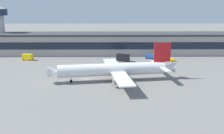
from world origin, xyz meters
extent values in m
plane|color=slate|center=(0.00, 0.00, 0.00)|extent=(600.00, 600.00, 0.00)
cube|color=#9E9993|center=(0.00, 59.24, 6.05)|extent=(180.31, 19.15, 12.10)
cube|color=#38383D|center=(0.00, 59.24, 12.70)|extent=(183.92, 19.53, 1.20)
cube|color=#192333|center=(0.00, 49.62, 6.65)|extent=(176.71, 0.16, 4.35)
cylinder|color=white|center=(11.07, -1.87, 4.90)|extent=(46.00, 11.70, 5.26)
cone|color=white|center=(-13.12, -5.34, 4.90)|extent=(5.39, 5.62, 5.00)
cone|color=white|center=(35.52, 1.63, 4.90)|extent=(6.40, 5.51, 4.73)
cube|color=red|center=(32.71, 1.23, 11.74)|extent=(7.36, 1.54, 8.41)
cube|color=white|center=(33.04, -4.57, 5.69)|extent=(3.72, 9.71, 0.30)
cube|color=white|center=(31.40, 6.89, 5.69)|extent=(3.72, 9.71, 0.30)
cube|color=white|center=(14.89, -14.38, 4.38)|extent=(8.86, 21.22, 0.50)
cube|color=white|center=(11.22, 11.20, 4.38)|extent=(8.86, 21.22, 0.50)
cylinder|color=#99999E|center=(13.46, -11.46, 2.53)|extent=(4.71, 3.48, 2.89)
cylinder|color=#99999E|center=(10.67, 8.00, 2.53)|extent=(4.71, 3.48, 2.89)
cylinder|color=black|center=(-6.13, -4.34, 0.55)|extent=(1.16, 0.65, 1.10)
cylinder|color=slate|center=(-6.13, -4.34, 1.96)|extent=(0.24, 0.24, 2.27)
cylinder|color=black|center=(13.67, -3.89, 0.55)|extent=(1.16, 0.65, 1.10)
cylinder|color=slate|center=(13.67, -3.89, 1.96)|extent=(0.24, 0.24, 2.27)
cylinder|color=black|center=(13.00, 0.79, 0.55)|extent=(1.16, 0.65, 1.10)
cylinder|color=slate|center=(13.00, 0.79, 1.96)|extent=(0.24, 0.24, 2.27)
cylinder|color=#B7B7B2|center=(-60.10, 63.07, 12.14)|extent=(5.55, 5.55, 24.28)
cube|color=black|center=(17.68, 36.59, 2.25)|extent=(7.64, 5.26, 3.80)
cube|color=black|center=(15.86, 37.38, 3.01)|extent=(3.26, 3.20, 0.95)
cylinder|color=black|center=(14.90, 36.52, 0.35)|extent=(0.76, 0.55, 0.70)
cylinder|color=black|center=(15.83, 38.67, 0.35)|extent=(0.76, 0.55, 0.70)
cylinder|color=black|center=(19.52, 34.51, 0.35)|extent=(0.76, 0.55, 0.70)
cylinder|color=black|center=(20.45, 36.66, 0.35)|extent=(0.76, 0.55, 0.70)
cube|color=yellow|center=(-37.02, 40.28, 1.95)|extent=(6.38, 3.67, 3.20)
cube|color=black|center=(-38.63, 40.65, 2.59)|extent=(2.54, 2.62, 0.80)
cylinder|color=black|center=(-39.31, 39.70, 0.35)|extent=(0.75, 0.45, 0.70)
cylinder|color=black|center=(-38.83, 41.80, 0.35)|extent=(0.75, 0.45, 0.70)
cylinder|color=black|center=(-35.21, 38.76, 0.35)|extent=(0.75, 0.45, 0.70)
cylinder|color=black|center=(-34.73, 40.87, 0.35)|extent=(0.75, 0.45, 0.70)
cube|color=#2651A5|center=(33.86, 43.18, 1.45)|extent=(5.64, 3.85, 2.20)
cube|color=black|center=(32.52, 43.67, 1.89)|extent=(2.40, 2.53, 0.55)
cylinder|color=black|center=(31.82, 42.87, 0.35)|extent=(0.76, 0.52, 0.70)
cylinder|color=black|center=(32.49, 44.73, 0.35)|extent=(0.76, 0.52, 0.70)
cylinder|color=black|center=(35.24, 41.63, 0.35)|extent=(0.76, 0.52, 0.70)
cylinder|color=black|center=(35.91, 43.49, 0.35)|extent=(0.76, 0.52, 0.70)
cube|color=yellow|center=(44.52, 36.53, 1.10)|extent=(4.79, 3.53, 1.50)
cube|color=black|center=(45.63, 36.04, 1.40)|extent=(2.12, 2.22, 0.38)
cylinder|color=black|center=(46.28, 36.68, 0.35)|extent=(0.76, 0.56, 0.70)
cylinder|color=black|center=(45.58, 35.12, 0.35)|extent=(0.76, 0.56, 0.70)
cylinder|color=black|center=(43.46, 37.94, 0.35)|extent=(0.76, 0.56, 0.70)
cylinder|color=black|center=(42.77, 36.38, 0.35)|extent=(0.76, 0.56, 0.70)
camera|label=1|loc=(9.75, -114.43, 33.25)|focal=43.94mm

